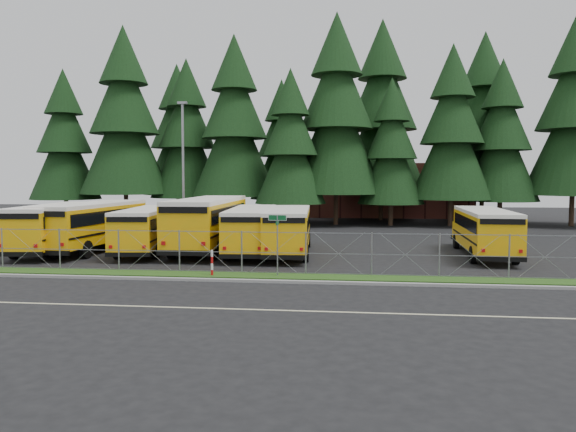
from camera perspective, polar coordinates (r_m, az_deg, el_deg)
The scene contains 30 objects.
ground at distance 27.22m, azimuth -2.21°, elevation -5.54°, with size 120.00×120.00×0.00m, color black.
curb at distance 24.20m, azimuth -3.38°, elevation -6.60°, with size 50.00×0.25×0.12m, color gray.
grass_verge at distance 25.57m, azimuth -2.82°, elevation -6.10°, with size 50.00×1.40×0.06m, color #1A4212.
road_lane_line at distance 19.52m, azimuth -5.98°, elevation -9.36°, with size 50.00×0.12×0.01m, color beige.
chainlink_fence at distance 26.10m, azimuth -2.57°, elevation -3.73°, with size 44.00×0.10×2.00m, color gray, non-canonical shape.
brick_building at distance 66.55m, azimuth 8.40°, elevation 2.66°, with size 22.00×10.00×6.00m, color maroon.
bus_0 at distance 36.46m, azimuth -22.32°, elevation -1.16°, with size 2.56×10.85×2.84m, color #FFAB08, non-canonical shape.
bus_1 at distance 36.21m, azimuth -18.92°, elevation -1.03°, with size 2.65×11.24×2.95m, color #FFAB08, non-canonical shape.
bus_2 at distance 34.53m, azimuth -13.89°, elevation -1.41°, with size 2.38×10.09×2.65m, color #FFAB08, non-canonical shape.
bus_3 at distance 34.62m, azimuth -7.96°, elevation -0.84°, with size 2.90×12.28×3.22m, color #FFAB08, non-canonical shape.
bus_4 at distance 32.94m, azimuth -3.70°, elevation -1.52°, with size 2.43×10.28×2.70m, color #FFAB08, non-canonical shape.
bus_5 at distance 32.57m, azimuth 0.07°, elevation -1.58°, with size 2.41×10.22×2.68m, color #FFAB08, non-canonical shape.
bus_east at distance 33.76m, azimuth 19.27°, elevation -1.62°, with size 2.40×10.18×2.67m, color #FFAB08, non-canonical shape.
street_sign at distance 25.23m, azimuth -1.08°, elevation -1.63°, with size 0.84×0.55×2.81m.
striped_bollard at distance 25.72m, azimuth -7.73°, elevation -4.78°, with size 0.11×0.11×1.20m, color #B20C0C.
light_standard at distance 43.27m, azimuth -10.60°, elevation 5.25°, with size 0.70×0.35×10.14m.
conifer_0 at distance 61.08m, azimuth -21.74°, elevation 6.67°, with size 6.92×6.92×15.31m, color black, non-canonical shape.
conifer_1 at distance 58.12m, azimuth -16.27°, elevation 8.92°, with size 8.73×8.73×19.30m, color black, non-canonical shape.
conifer_2 at distance 58.07m, azimuth -10.23°, elevation 7.58°, with size 7.41×7.41×16.39m, color black, non-canonical shape.
conifer_3 at distance 54.68m, azimuth -5.45°, elevation 8.75°, with size 8.19×8.19×18.11m, color black, non-canonical shape.
conifer_4 at distance 50.88m, azimuth 0.25°, elevation 6.94°, with size 6.44×6.44×14.24m, color black, non-canonical shape.
conifer_5 at distance 53.53m, azimuth 4.94°, elevation 9.78°, with size 8.96×8.96×19.82m, color black, non-canonical shape.
conifer_6 at distance 52.96m, azimuth 10.46°, elevation 6.43°, with size 6.17×6.17×13.63m, color black, non-canonical shape.
conifer_7 at distance 53.97m, azimuth 16.31°, elevation 7.88°, with size 7.52×7.52×16.63m, color black, non-canonical shape.
conifer_8 at distance 55.82m, azimuth 20.86°, elevation 7.00°, with size 6.95×6.95×15.36m, color black, non-canonical shape.
conifer_9 at distance 57.65m, azimuth 27.12°, elevation 8.72°, with size 8.76×8.76×19.38m, color black, non-canonical shape.
conifer_10 at distance 64.73m, azimuth -11.15°, elevation 7.51°, with size 7.73×7.73×17.10m, color black, non-canonical shape.
conifer_11 at distance 59.38m, azimuth -0.65°, elevation 6.74°, with size 6.64×6.64×14.69m, color black, non-canonical shape.
conifer_12 at distance 59.61m, azimuth 9.51°, elevation 9.56°, with size 9.35×9.35×20.68m, color black, non-canonical shape.
conifer_13 at distance 59.50m, azimuth 19.25°, elevation 8.49°, with size 8.50×8.50×18.80m, color black, non-canonical shape.
Camera 1 is at (4.26, -26.51, 4.51)m, focal length 35.00 mm.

